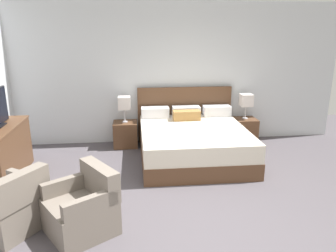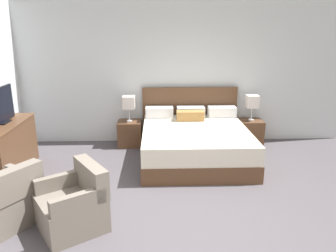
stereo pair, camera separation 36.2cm
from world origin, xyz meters
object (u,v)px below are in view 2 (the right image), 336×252
bed (195,141)px  table_lamp_right (252,102)px  table_lamp_left (129,103)px  tv (1,106)px  armchair_companion (74,205)px  dresser (5,149)px  nightstand_right (250,132)px  armchair_by_window (6,202)px  nightstand_left (130,133)px

bed → table_lamp_right: bed is taller
table_lamp_left → tv: bearing=-146.8°
armchair_companion → dresser: bearing=133.2°
bed → nightstand_right: size_ratio=4.18×
table_lamp_right → armchair_by_window: bearing=-143.5°
table_lamp_right → nightstand_right: bearing=-90.0°
bed → tv: (-3.11, -0.49, 0.79)m
bed → table_lamp_right: 1.54m
table_lamp_right → dresser: 4.55m
nightstand_left → table_lamp_right: table_lamp_right is taller
tv → table_lamp_left: bearing=33.2°
table_lamp_left → table_lamp_right: (2.44, 0.00, 0.00)m
nightstand_left → table_lamp_left: table_lamp_left is taller
bed → dresser: 3.16m
nightstand_right → tv: 4.58m
bed → nightstand_left: size_ratio=4.18×
bed → armchair_by_window: 3.19m
nightstand_right → armchair_by_window: armchair_by_window is taller
dresser → armchair_companion: bearing=-46.8°
armchair_by_window → armchair_companion: size_ratio=1.00×
nightstand_left → table_lamp_right: 2.52m
nightstand_right → dresser: bearing=-163.3°
tv → nightstand_left: bearing=33.1°
table_lamp_left → armchair_by_window: 3.08m
table_lamp_right → dresser: (-4.33, -1.30, -0.45)m
nightstand_left → dresser: dresser is taller
nightstand_left → table_lamp_left: bearing=90.0°
table_lamp_left → armchair_by_window: size_ratio=0.54×
dresser → tv: tv is taller
nightstand_left → tv: 2.41m
nightstand_left → bed: bearing=-31.4°
nightstand_right → tv: size_ratio=0.59×
table_lamp_left → dresser: bearing=-145.4°
dresser → bed: bearing=10.1°
nightstand_left → table_lamp_left: size_ratio=0.98×
tv → armchair_by_window: bearing=-67.6°
nightstand_left → dresser: size_ratio=0.35×
bed → armchair_companion: 2.68m
bed → nightstand_left: (-1.22, 0.75, -0.07)m
dresser → armchair_companion: (1.46, -1.56, -0.15)m
bed → armchair_companion: size_ratio=2.19×
table_lamp_right → armchair_companion: 4.09m
dresser → tv: size_ratio=1.69×
table_lamp_left → armchair_companion: (-0.43, -2.86, -0.59)m
bed → armchair_companion: bearing=-127.9°
nightstand_left → table_lamp_left: (0.00, 0.00, 0.63)m
table_lamp_right → dresser: table_lamp_right is taller
bed → nightstand_left: bed is taller
table_lamp_right → tv: tv is taller
nightstand_left → armchair_by_window: size_ratio=0.52×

